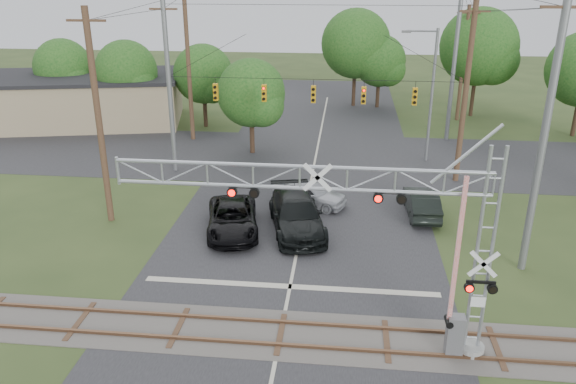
# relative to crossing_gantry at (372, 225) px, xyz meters

# --- Properties ---
(ground) EXTENTS (160.00, 160.00, 0.00)m
(ground) POSITION_rel_crossing_gantry_xyz_m (-3.17, -1.64, -4.94)
(ground) COLOR #2E3F1D
(ground) RESTS_ON ground
(road_main) EXTENTS (14.00, 90.00, 0.02)m
(road_main) POSITION_rel_crossing_gantry_xyz_m (-3.17, 8.36, -4.93)
(road_main) COLOR #262629
(road_main) RESTS_ON ground
(road_cross) EXTENTS (90.00, 12.00, 0.02)m
(road_cross) POSITION_rel_crossing_gantry_xyz_m (-3.17, 22.36, -4.93)
(road_cross) COLOR #262629
(road_cross) RESTS_ON ground
(railroad_track) EXTENTS (90.00, 3.20, 0.17)m
(railroad_track) POSITION_rel_crossing_gantry_xyz_m (-3.17, 0.36, -4.91)
(railroad_track) COLOR #544E49
(railroad_track) RESTS_ON ground
(crossing_gantry) EXTENTS (13.14, 1.00, 7.87)m
(crossing_gantry) POSITION_rel_crossing_gantry_xyz_m (0.00, 0.00, 0.00)
(crossing_gantry) COLOR gray
(crossing_gantry) RESTS_ON ground
(traffic_signal_span) EXTENTS (19.34, 0.36, 11.50)m
(traffic_signal_span) POSITION_rel_crossing_gantry_xyz_m (-2.24, 18.36, 0.78)
(traffic_signal_span) COLOR slate
(traffic_signal_span) RESTS_ON ground
(pickup_black) EXTENTS (3.63, 5.97, 1.55)m
(pickup_black) POSITION_rel_crossing_gantry_xyz_m (-6.77, 9.11, -4.17)
(pickup_black) COLOR black
(pickup_black) RESTS_ON ground
(car_dark) EXTENTS (3.94, 6.69, 1.82)m
(car_dark) POSITION_rel_crossing_gantry_xyz_m (-3.42, 9.67, -4.03)
(car_dark) COLOR black
(car_dark) RESTS_ON ground
(sedan_silver) EXTENTS (4.75, 3.21, 1.50)m
(sedan_silver) POSITION_rel_crossing_gantry_xyz_m (-3.00, 13.18, -4.19)
(sedan_silver) COLOR #A9ABB1
(sedan_silver) RESTS_ON ground
(suv_dark) EXTENTS (1.78, 4.63, 1.51)m
(suv_dark) POSITION_rel_crossing_gantry_xyz_m (3.42, 12.47, -4.19)
(suv_dark) COLOR black
(suv_dark) RESTS_ON ground
(commercial_building) EXTENTS (19.99, 13.14, 4.30)m
(commercial_building) POSITION_rel_crossing_gantry_xyz_m (-25.22, 30.21, -2.79)
(commercial_building) COLOR gray
(commercial_building) RESTS_ON ground
(streetlight) EXTENTS (2.49, 0.26, 9.35)m
(streetlight) POSITION_rel_crossing_gantry_xyz_m (4.69, 22.41, 0.29)
(streetlight) COLOR slate
(streetlight) RESTS_ON ground
(utility_poles) EXTENTS (25.01, 28.57, 12.69)m
(utility_poles) POSITION_rel_crossing_gantry_xyz_m (-0.72, 20.85, 1.05)
(utility_poles) COLOR #482D21
(utility_poles) RESTS_ON ground
(treeline) EXTENTS (50.42, 30.27, 9.99)m
(treeline) POSITION_rel_crossing_gantry_xyz_m (1.29, 31.46, 0.58)
(treeline) COLOR #362518
(treeline) RESTS_ON ground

